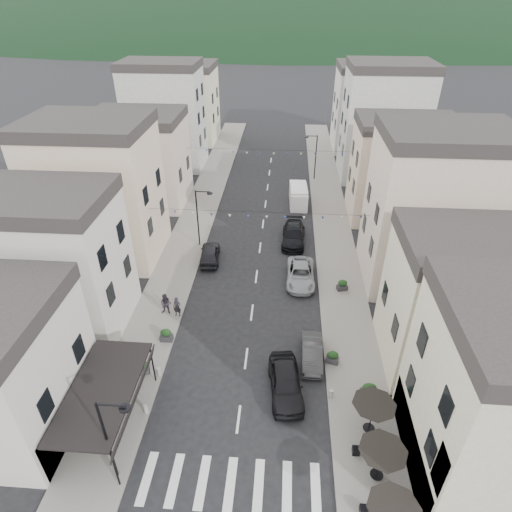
{
  "coord_description": "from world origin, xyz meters",
  "views": [
    {
      "loc": [
        2.27,
        -10.38,
        22.41
      ],
      "look_at": [
        0.11,
        18.99,
        3.5
      ],
      "focal_mm": 30.0,
      "sensor_mm": 36.0,
      "label": 1
    }
  ],
  "objects_px": {
    "parked_car_c": "(300,274)",
    "parked_car_d": "(294,235)",
    "parked_car_b": "(312,353)",
    "pedestrian_a": "(177,307)",
    "pedestrian_b": "(166,304)",
    "parked_car_a": "(286,383)",
    "parked_car_e": "(210,254)",
    "delivery_van": "(298,195)"
  },
  "relations": [
    {
      "from": "parked_car_b",
      "to": "delivery_van",
      "type": "height_order",
      "value": "delivery_van"
    },
    {
      "from": "parked_car_d",
      "to": "pedestrian_a",
      "type": "relative_size",
      "value": 3.22
    },
    {
      "from": "parked_car_a",
      "to": "parked_car_c",
      "type": "bearing_deg",
      "value": 77.63
    },
    {
      "from": "parked_car_a",
      "to": "parked_car_d",
      "type": "bearing_deg",
      "value": 81.32
    },
    {
      "from": "parked_car_c",
      "to": "pedestrian_a",
      "type": "distance_m",
      "value": 11.19
    },
    {
      "from": "parked_car_b",
      "to": "pedestrian_a",
      "type": "bearing_deg",
      "value": 160.05
    },
    {
      "from": "parked_car_e",
      "to": "delivery_van",
      "type": "bearing_deg",
      "value": -128.64
    },
    {
      "from": "parked_car_a",
      "to": "parked_car_c",
      "type": "distance_m",
      "value": 12.37
    },
    {
      "from": "pedestrian_a",
      "to": "pedestrian_b",
      "type": "relative_size",
      "value": 0.94
    },
    {
      "from": "parked_car_e",
      "to": "pedestrian_a",
      "type": "height_order",
      "value": "pedestrian_a"
    },
    {
      "from": "parked_car_a",
      "to": "parked_car_b",
      "type": "relative_size",
      "value": 1.25
    },
    {
      "from": "parked_car_a",
      "to": "parked_car_e",
      "type": "bearing_deg",
      "value": 109.02
    },
    {
      "from": "parked_car_c",
      "to": "parked_car_d",
      "type": "distance_m",
      "value": 6.82
    },
    {
      "from": "parked_car_a",
      "to": "parked_car_e",
      "type": "xyz_separation_m",
      "value": [
        -7.4,
        15.06,
        -0.1
      ]
    },
    {
      "from": "parked_car_c",
      "to": "parked_car_e",
      "type": "height_order",
      "value": "parked_car_e"
    },
    {
      "from": "parked_car_c",
      "to": "parked_car_d",
      "type": "relative_size",
      "value": 0.95
    },
    {
      "from": "delivery_van",
      "to": "parked_car_d",
      "type": "bearing_deg",
      "value": -95.8
    },
    {
      "from": "pedestrian_b",
      "to": "delivery_van",
      "type": "bearing_deg",
      "value": 66.92
    },
    {
      "from": "parked_car_c",
      "to": "pedestrian_b",
      "type": "relative_size",
      "value": 2.88
    },
    {
      "from": "parked_car_c",
      "to": "pedestrian_a",
      "type": "height_order",
      "value": "pedestrian_a"
    },
    {
      "from": "parked_car_b",
      "to": "pedestrian_b",
      "type": "distance_m",
      "value": 12.06
    },
    {
      "from": "pedestrian_a",
      "to": "parked_car_c",
      "type": "bearing_deg",
      "value": 36.32
    },
    {
      "from": "delivery_van",
      "to": "pedestrian_b",
      "type": "bearing_deg",
      "value": -119.07
    },
    {
      "from": "parked_car_a",
      "to": "pedestrian_b",
      "type": "relative_size",
      "value": 2.73
    },
    {
      "from": "parked_car_d",
      "to": "parked_car_b",
      "type": "bearing_deg",
      "value": -83.57
    },
    {
      "from": "parked_car_e",
      "to": "delivery_van",
      "type": "relative_size",
      "value": 0.88
    },
    {
      "from": "delivery_van",
      "to": "parked_car_b",
      "type": "bearing_deg",
      "value": -90.52
    },
    {
      "from": "parked_car_b",
      "to": "delivery_van",
      "type": "relative_size",
      "value": 0.8
    },
    {
      "from": "parked_car_d",
      "to": "pedestrian_b",
      "type": "distance_m",
      "value": 15.73
    },
    {
      "from": "pedestrian_a",
      "to": "pedestrian_b",
      "type": "height_order",
      "value": "pedestrian_b"
    },
    {
      "from": "parked_car_a",
      "to": "parked_car_b",
      "type": "height_order",
      "value": "parked_car_a"
    },
    {
      "from": "delivery_van",
      "to": "pedestrian_a",
      "type": "relative_size",
      "value": 2.9
    },
    {
      "from": "parked_car_b",
      "to": "delivery_van",
      "type": "xyz_separation_m",
      "value": [
        -0.73,
        25.03,
        0.5
      ]
    },
    {
      "from": "parked_car_a",
      "to": "delivery_van",
      "type": "xyz_separation_m",
      "value": [
        1.07,
        27.93,
        0.31
      ]
    },
    {
      "from": "parked_car_e",
      "to": "parked_car_d",
      "type": "bearing_deg",
      "value": -158.22
    },
    {
      "from": "parked_car_a",
      "to": "parked_car_c",
      "type": "xyz_separation_m",
      "value": [
        1.13,
        12.31,
        -0.12
      ]
    },
    {
      "from": "parked_car_e",
      "to": "pedestrian_b",
      "type": "relative_size",
      "value": 2.4
    },
    {
      "from": "pedestrian_b",
      "to": "parked_car_b",
      "type": "bearing_deg",
      "value": -16.07
    },
    {
      "from": "parked_car_c",
      "to": "parked_car_e",
      "type": "distance_m",
      "value": 8.96
    },
    {
      "from": "parked_car_a",
      "to": "parked_car_b",
      "type": "bearing_deg",
      "value": 51.07
    },
    {
      "from": "parked_car_d",
      "to": "pedestrian_a",
      "type": "distance_m",
      "value": 15.33
    },
    {
      "from": "delivery_van",
      "to": "parked_car_c",
      "type": "bearing_deg",
      "value": -91.98
    }
  ]
}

